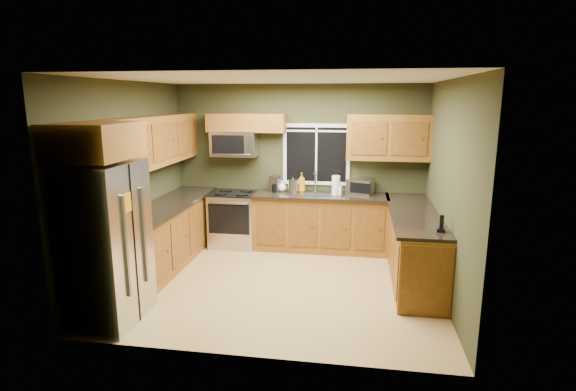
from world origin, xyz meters
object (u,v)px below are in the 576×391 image
(coffee_maker, at_px, (275,184))
(soap_bottle_b, at_px, (339,189))
(paper_towel_roll, at_px, (336,185))
(refrigerator, at_px, (104,244))
(soap_bottle_c, at_px, (282,186))
(cordless_phone, at_px, (441,227))
(microwave, at_px, (235,144))
(toaster_oven, at_px, (360,186))
(range, at_px, (234,219))
(soap_bottle_a, at_px, (302,182))
(kettle, at_px, (293,186))

(coffee_maker, bearing_deg, soap_bottle_b, -5.20)
(paper_towel_roll, bearing_deg, refrigerator, -130.46)
(soap_bottle_c, xyz_separation_m, cordless_phone, (2.23, -2.01, -0.03))
(cordless_phone, bearing_deg, microwave, 146.63)
(toaster_oven, relative_size, paper_towel_roll, 1.39)
(range, relative_size, toaster_oven, 1.99)
(microwave, xyz_separation_m, toaster_oven, (2.09, 0.01, -0.67))
(refrigerator, xyz_separation_m, soap_bottle_a, (1.82, 2.92, 0.20))
(kettle, distance_m, paper_towel_roll, 0.70)
(microwave, height_order, cordless_phone, microwave)
(coffee_maker, height_order, soap_bottle_b, coffee_maker)
(soap_bottle_a, bearing_deg, soap_bottle_c, 179.17)
(kettle, bearing_deg, cordless_phone, -43.16)
(microwave, xyz_separation_m, coffee_maker, (0.69, -0.01, -0.66))
(coffee_maker, xyz_separation_m, kettle, (0.31, -0.08, -0.00))
(microwave, bearing_deg, toaster_oven, 0.30)
(toaster_oven, xyz_separation_m, soap_bottle_a, (-0.96, 0.00, 0.04))
(soap_bottle_b, bearing_deg, kettle, 178.98)
(soap_bottle_a, height_order, soap_bottle_c, soap_bottle_a)
(toaster_oven, relative_size, coffee_maker, 1.77)
(soap_bottle_a, height_order, cordless_phone, soap_bottle_a)
(refrigerator, height_order, cordless_phone, refrigerator)
(range, relative_size, kettle, 3.47)
(microwave, relative_size, toaster_oven, 1.61)
(refrigerator, distance_m, soap_bottle_b, 3.72)
(toaster_oven, xyz_separation_m, soap_bottle_b, (-0.34, -0.12, -0.02))
(paper_towel_roll, distance_m, soap_bottle_a, 0.58)
(coffee_maker, height_order, soap_bottle_c, coffee_maker)
(microwave, bearing_deg, coffee_maker, -0.76)
(paper_towel_roll, xyz_separation_m, soap_bottle_a, (-0.57, 0.12, 0.01))
(soap_bottle_c, bearing_deg, paper_towel_roll, -7.69)
(refrigerator, xyz_separation_m, range, (0.69, 2.77, -0.43))
(soap_bottle_a, bearing_deg, kettle, -140.88)
(paper_towel_roll, relative_size, soap_bottle_c, 1.87)
(range, bearing_deg, microwave, 90.02)
(coffee_maker, bearing_deg, soap_bottle_a, 2.78)
(microwave, height_order, soap_bottle_c, microwave)
(toaster_oven, distance_m, coffee_maker, 1.40)
(toaster_oven, bearing_deg, soap_bottle_b, -161.03)
(microwave, height_order, coffee_maker, microwave)
(kettle, relative_size, soap_bottle_b, 1.36)
(microwave, bearing_deg, paper_towel_roll, -3.52)
(coffee_maker, relative_size, kettle, 0.99)
(toaster_oven, height_order, cordless_phone, toaster_oven)
(soap_bottle_b, xyz_separation_m, cordless_phone, (1.28, -1.89, -0.04))
(range, distance_m, soap_bottle_a, 1.30)
(paper_towel_roll, relative_size, cordless_phone, 1.69)
(microwave, distance_m, paper_towel_roll, 1.82)
(range, distance_m, soap_bottle_b, 1.84)
(microwave, relative_size, cordless_phone, 3.77)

